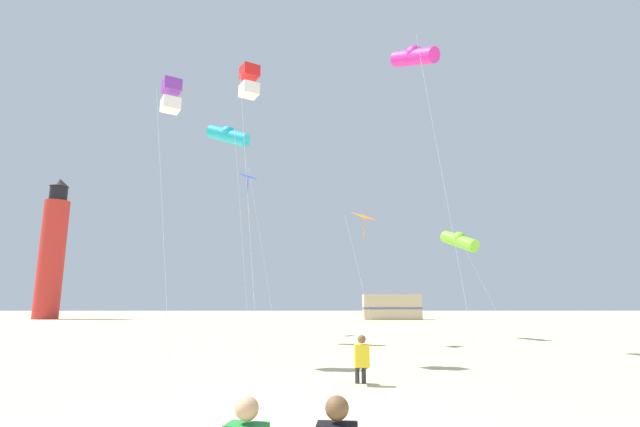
{
  "coord_description": "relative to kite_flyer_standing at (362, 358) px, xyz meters",
  "views": [
    {
      "loc": [
        0.69,
        -7.14,
        1.93
      ],
      "look_at": [
        0.91,
        12.71,
        5.74
      ],
      "focal_mm": 25.97,
      "sensor_mm": 36.0,
      "label": 1
    }
  ],
  "objects": [
    {
      "name": "kite_diamond_orange",
      "position": [
        1.22,
        10.38,
        5.17
      ],
      "size": [
        1.56,
        1.56,
        6.18
      ],
      "color": "silver",
      "rests_on": "ground"
    },
    {
      "name": "kite_box_scarlet",
      "position": [
        -3.51,
        4.16,
        9.18
      ],
      "size": [
        1.01,
        1.01,
        10.38
      ],
      "color": "silver",
      "rests_on": "ground"
    },
    {
      "name": "rv_van_tan",
      "position": [
        7.51,
        41.44,
        0.78
      ],
      "size": [
        6.45,
        2.37,
        2.8
      ],
      "rotation": [
        0.0,
        0.0,
        -0.0
      ],
      "color": "#C6B28C",
      "rests_on": "ground"
    },
    {
      "name": "kite_box_violet",
      "position": [
        -6.18,
        3.77,
        8.42
      ],
      "size": [
        1.01,
        1.01,
        9.63
      ],
      "color": "silver",
      "rests_on": "ground"
    },
    {
      "name": "kite_diamond_blue",
      "position": [
        -5.39,
        17.57,
        8.91
      ],
      "size": [
        2.59,
        2.59,
        10.16
      ],
      "color": "silver",
      "rests_on": "ground"
    },
    {
      "name": "lighthouse_distant",
      "position": [
        -32.42,
        43.77,
        7.22
      ],
      "size": [
        2.8,
        2.8,
        16.8
      ],
      "color": "red",
      "rests_on": "ground"
    },
    {
      "name": "kite_tube_lime",
      "position": [
        7.02,
        14.32,
        4.73
      ],
      "size": [
        3.05,
        3.45,
        6.05
      ],
      "color": "silver",
      "rests_on": "ground"
    },
    {
      "name": "kite_tube_cyan",
      "position": [
        -5.75,
        11.94,
        10.04
      ],
      "size": [
        2.63,
        2.14,
        11.36
      ],
      "color": "silver",
      "rests_on": "ground"
    },
    {
      "name": "kite_flyer_standing",
      "position": [
        0.0,
        0.0,
        0.0
      ],
      "size": [
        0.35,
        0.51,
        1.16
      ],
      "rotation": [
        0.0,
        0.0,
        3.17
      ],
      "color": "yellow",
      "rests_on": "ground"
    },
    {
      "name": "kite_tube_magenta",
      "position": [
        3.31,
        7.43,
        12.09
      ],
      "size": [
        2.82,
        3.04,
        13.41
      ],
      "color": "silver",
      "rests_on": "ground"
    }
  ]
}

